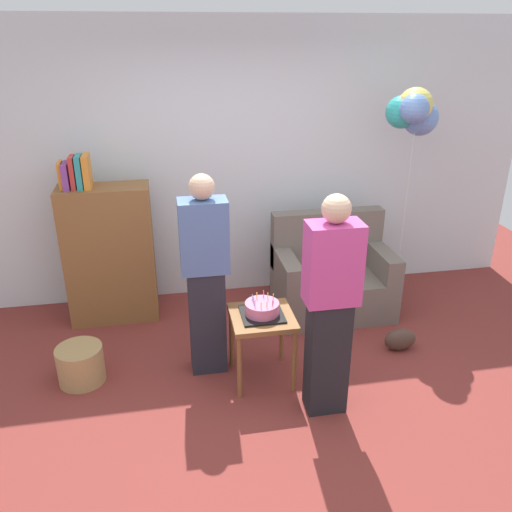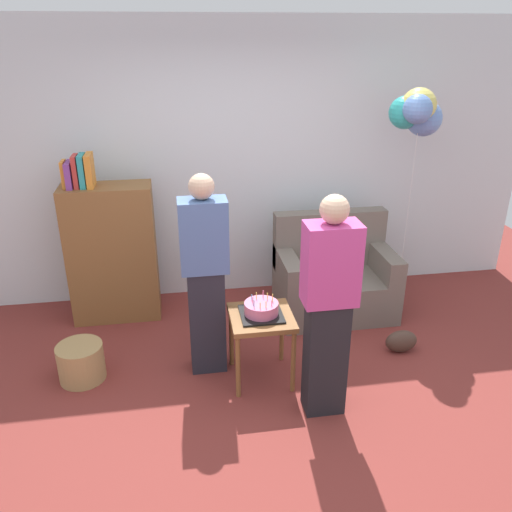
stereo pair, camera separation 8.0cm
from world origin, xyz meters
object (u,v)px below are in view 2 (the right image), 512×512
Objects in this scene: couch at (334,279)px; balloon_bunch at (417,112)px; person_holding_cake at (328,308)px; person_blowing_candles at (205,276)px; handbag at (401,341)px; bookshelf at (112,251)px; wicker_basket at (81,362)px; side_table at (261,325)px; birthday_cake at (261,309)px.

couch is 1.70m from balloon_bunch.
couch is 1.56m from person_holding_cake.
person_blowing_candles is 1.81m from handbag.
wicker_basket is (-0.20, -0.99, -0.52)m from bookshelf.
person_holding_cake reaches higher than couch.
person_blowing_candles is 0.77× the size of balloon_bunch.
side_table is 1.57× the size of wicker_basket.
handbag is (2.46, -1.04, -0.57)m from bookshelf.
couch is at bearing 47.50° from side_table.
balloon_bunch reaches higher than person_blowing_candles.
bookshelf is 0.97× the size of person_blowing_candles.
birthday_cake is 0.15× the size of balloon_bunch.
wicker_basket is (-1.01, 0.00, -0.68)m from person_blowing_candles.
couch is 0.67× the size of person_holding_cake.
bookshelf is 2.73m from handbag.
person_holding_cake is (0.78, -0.64, 0.00)m from person_blowing_candles.
birthday_cake is at bearing -46.22° from person_blowing_candles.
person_blowing_candles is (-1.28, -0.75, 0.49)m from couch.
balloon_bunch is (1.16, 1.42, 1.07)m from person_holding_cake.
person_blowing_candles is 4.53× the size of wicker_basket.
couch is 3.44× the size of birthday_cake.
couch is at bearing 18.11° from wicker_basket.
birthday_cake is (0.00, 0.00, 0.13)m from side_table.
handbag is (1.25, 0.16, -0.52)m from birthday_cake.
person_holding_cake is 2.12m from balloon_bunch.
handbag is at bearing -22.89° from bookshelf.
wicker_basket is at bearing 171.44° from birthday_cake.
wicker_basket is at bearing 160.80° from person_blowing_candles.
couch is 0.91m from handbag.
side_table is (1.20, -1.20, -0.19)m from bookshelf.
person_holding_cake reaches higher than bookshelf.
person_holding_cake reaches higher than side_table.
side_table is 1.46m from wicker_basket.
handbag is at bearing 7.40° from side_table.
handbag is at bearing -20.46° from person_blowing_candles.
wicker_basket reaches higher than handbag.
birthday_cake is 1.14× the size of handbag.
person_holding_cake is (0.38, -0.44, 0.35)m from side_table.
person_blowing_candles is (-0.40, 0.21, 0.35)m from side_table.
person_blowing_candles is at bearing -0.27° from wicker_basket.
bookshelf reaches higher than side_table.
side_table is at bearing -8.56° from wicker_basket.
bookshelf is 1.29m from person_blowing_candles.
balloon_bunch is (0.67, 0.03, 1.56)m from couch.
wicker_basket is at bearing 171.44° from side_table.
person_blowing_candles is 1.00× the size of person_holding_cake.
person_holding_cake is 5.82× the size of handbag.
birthday_cake is 0.20× the size of person_blowing_candles.
wicker_basket is (-2.29, -0.75, -0.19)m from couch.
couch is 2.12m from bookshelf.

